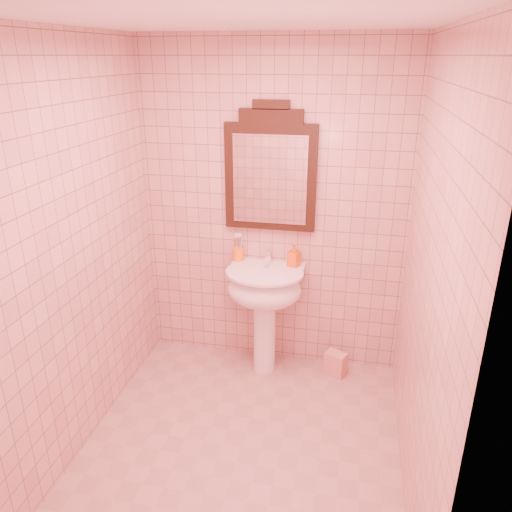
% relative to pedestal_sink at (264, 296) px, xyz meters
% --- Properties ---
extents(floor, '(2.20, 2.20, 0.00)m').
position_rel_pedestal_sink_xyz_m(floor, '(0.02, -0.87, -0.66)').
color(floor, tan).
rests_on(floor, ground).
extents(back_wall, '(2.00, 0.02, 2.50)m').
position_rel_pedestal_sink_xyz_m(back_wall, '(0.02, 0.23, 0.59)').
color(back_wall, '#D7A596').
rests_on(back_wall, floor).
extents(pedestal_sink, '(0.58, 0.58, 0.86)m').
position_rel_pedestal_sink_xyz_m(pedestal_sink, '(0.00, 0.00, 0.00)').
color(pedestal_sink, white).
rests_on(pedestal_sink, floor).
extents(faucet, '(0.04, 0.16, 0.11)m').
position_rel_pedestal_sink_xyz_m(faucet, '(-0.00, 0.14, 0.26)').
color(faucet, white).
rests_on(faucet, pedestal_sink).
extents(mirror, '(0.67, 0.06, 0.94)m').
position_rel_pedestal_sink_xyz_m(mirror, '(-0.00, 0.20, 0.90)').
color(mirror, black).
rests_on(mirror, back_wall).
extents(toothbrush_cup, '(0.08, 0.08, 0.20)m').
position_rel_pedestal_sink_xyz_m(toothbrush_cup, '(-0.24, 0.17, 0.26)').
color(toothbrush_cup, orange).
rests_on(toothbrush_cup, pedestal_sink).
extents(soap_dispenser, '(0.11, 0.11, 0.18)m').
position_rel_pedestal_sink_xyz_m(soap_dispenser, '(0.20, 0.14, 0.29)').
color(soap_dispenser, '#E05B12').
rests_on(soap_dispenser, pedestal_sink).
extents(towel, '(0.19, 0.16, 0.19)m').
position_rel_pedestal_sink_xyz_m(towel, '(0.56, 0.05, -0.57)').
color(towel, '#E29F84').
rests_on(towel, floor).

